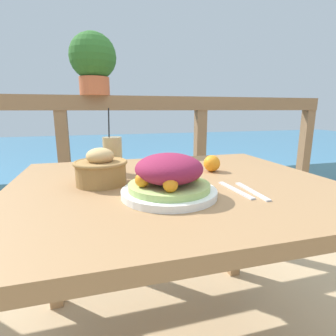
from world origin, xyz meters
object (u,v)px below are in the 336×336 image
drink_glass (113,156)px  salad_plate (169,178)px  bread_basket (101,169)px  potted_plant (93,61)px

drink_glass → salad_plate: bearing=-66.3°
bread_basket → salad_plate: bearing=-43.9°
salad_plate → potted_plant: potted_plant is taller
drink_glass → bread_basket: 0.14m
salad_plate → bread_basket: (-0.19, 0.18, -0.00)m
drink_glass → potted_plant: 0.85m
bread_basket → potted_plant: potted_plant is taller
salad_plate → potted_plant: 1.15m
potted_plant → salad_plate: bearing=-79.8°
salad_plate → drink_glass: bearing=113.7°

